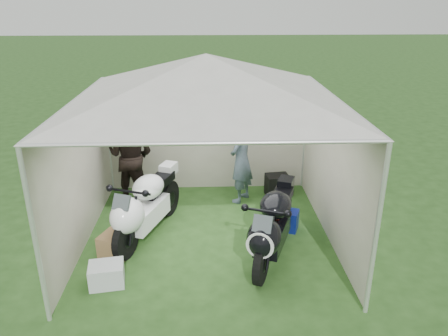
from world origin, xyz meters
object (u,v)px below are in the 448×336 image
at_px(canopy_tent, 206,82).
at_px(crate_0, 107,274).
at_px(person_blue_jacket, 241,160).
at_px(paddock_stand, 284,220).
at_px(person_dark_jacket, 131,155).
at_px(crate_1, 116,245).
at_px(motorcycle_black, 272,225).
at_px(equipment_box, 277,185).
at_px(motorcycle_white, 144,205).

xyz_separation_m(canopy_tent, crate_0, (-1.43, -1.33, -2.42)).
xyz_separation_m(canopy_tent, person_blue_jacket, (0.65, 1.30, -1.72)).
xyz_separation_m(canopy_tent, paddock_stand, (1.31, 0.14, -2.40)).
height_order(person_dark_jacket, crate_1, person_dark_jacket).
distance_m(motorcycle_black, equipment_box, 2.33).
distance_m(person_dark_jacket, equipment_box, 2.94).
bearing_deg(paddock_stand, motorcycle_white, -175.24).
height_order(motorcycle_black, crate_1, motorcycle_black).
distance_m(person_blue_jacket, crate_0, 3.42).
relative_size(person_dark_jacket, crate_1, 4.58).
bearing_deg(paddock_stand, person_dark_jacket, 156.38).
height_order(person_dark_jacket, equipment_box, person_dark_jacket).
bearing_deg(paddock_stand, canopy_tent, -173.92).
bearing_deg(canopy_tent, paddock_stand, 6.08).
xyz_separation_m(motorcycle_black, paddock_stand, (0.35, 0.91, -0.41)).
relative_size(equipment_box, crate_1, 1.06).
height_order(motorcycle_black, person_dark_jacket, person_dark_jacket).
bearing_deg(motorcycle_white, equipment_box, 52.69).
distance_m(motorcycle_black, person_blue_jacket, 2.12).
distance_m(motorcycle_black, person_dark_jacket, 3.23).
distance_m(motorcycle_black, crate_1, 2.43).
height_order(person_blue_jacket, equipment_box, person_blue_jacket).
height_order(motorcycle_white, motorcycle_black, motorcycle_white).
xyz_separation_m(canopy_tent, crate_1, (-1.44, -0.61, -2.39)).
distance_m(motorcycle_black, paddock_stand, 1.06).
bearing_deg(person_blue_jacket, motorcycle_black, 39.62).
height_order(person_dark_jacket, person_blue_jacket, person_dark_jacket).
xyz_separation_m(person_dark_jacket, crate_0, (0.03, -2.67, -0.80)).
distance_m(canopy_tent, paddock_stand, 2.74).
xyz_separation_m(motorcycle_black, crate_1, (-2.40, 0.16, -0.40)).
bearing_deg(person_blue_jacket, equipment_box, 135.35).
xyz_separation_m(canopy_tent, person_dark_jacket, (-1.46, 1.35, -1.62)).
height_order(paddock_stand, crate_1, crate_1).
bearing_deg(canopy_tent, motorcycle_white, -176.92).
distance_m(motorcycle_black, crate_0, 2.49).
bearing_deg(person_dark_jacket, crate_0, 108.53).
relative_size(canopy_tent, crate_0, 11.91).
relative_size(canopy_tent, motorcycle_black, 2.76).
height_order(motorcycle_black, person_blue_jacket, person_blue_jacket).
bearing_deg(canopy_tent, crate_1, -156.98).
xyz_separation_m(person_blue_jacket, equipment_box, (0.74, 0.19, -0.63)).
xyz_separation_m(paddock_stand, equipment_box, (0.08, 1.35, 0.05)).
xyz_separation_m(canopy_tent, equipment_box, (1.39, 1.49, -2.35)).
distance_m(canopy_tent, crate_0, 3.10).
xyz_separation_m(motorcycle_black, person_dark_jacket, (-2.41, 2.12, 0.37)).
distance_m(motorcycle_white, person_dark_jacket, 1.51).
xyz_separation_m(canopy_tent, motorcycle_black, (0.96, -0.77, -1.99)).
bearing_deg(motorcycle_black, canopy_tent, 162.07).
distance_m(paddock_stand, person_blue_jacket, 1.50).
height_order(equipment_box, crate_0, equipment_box).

